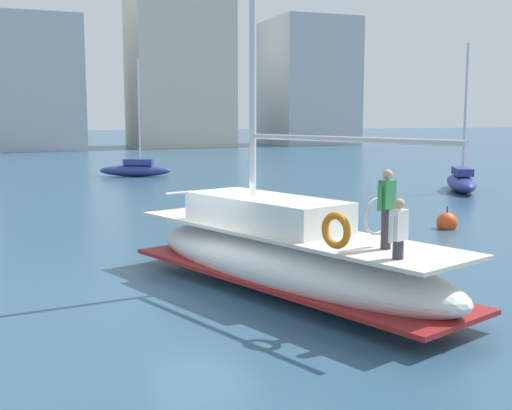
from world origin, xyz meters
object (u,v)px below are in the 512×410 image
Objects in this scene: main_sailboat at (284,254)px; moored_cutter_left at (136,168)px; moored_sloop_near at (461,181)px; mooring_buoy at (447,223)px.

moored_cutter_left is (1.91, 31.04, -0.34)m from main_sailboat.
moored_sloop_near is 21.64m from moored_cutter_left.
moored_sloop_near is at bearing 42.45° from main_sailboat.
mooring_buoy is at bearing 33.34° from main_sailboat.
main_sailboat is 1.45× the size of moored_sloop_near.
main_sailboat reaches higher than mooring_buoy.
mooring_buoy is (8.95, 5.89, -0.67)m from main_sailboat.
moored_sloop_near is 1.01× the size of moored_cutter_left.
moored_sloop_near is 12.84m from mooring_buoy.
main_sailboat is 11.83× the size of mooring_buoy.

